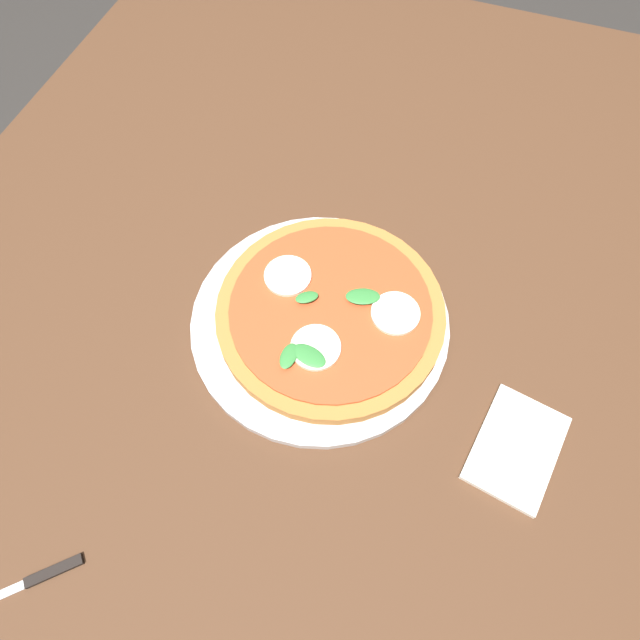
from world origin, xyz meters
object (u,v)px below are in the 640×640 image
dining_table (319,326)px  pizza (330,312)px  serving_tray (320,321)px  napkin (516,448)px  knife (21,586)px

dining_table → pizza: size_ratio=4.96×
dining_table → serving_tray: (0.03, 0.01, 0.08)m
dining_table → serving_tray: 0.09m
pizza → napkin: bearing=71.1°
serving_tray → pizza: bearing=127.1°
knife → napkin: bearing=124.5°
pizza → napkin: 0.28m
pizza → napkin: pizza is taller
serving_tray → napkin: serving_tray is taller
dining_table → pizza: (0.03, 0.02, 0.10)m
serving_tray → knife: size_ratio=2.51×
napkin → knife: napkin is taller
dining_table → napkin: size_ratio=11.26×
dining_table → knife: size_ratio=10.90×
pizza → knife: (0.41, -0.20, -0.02)m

